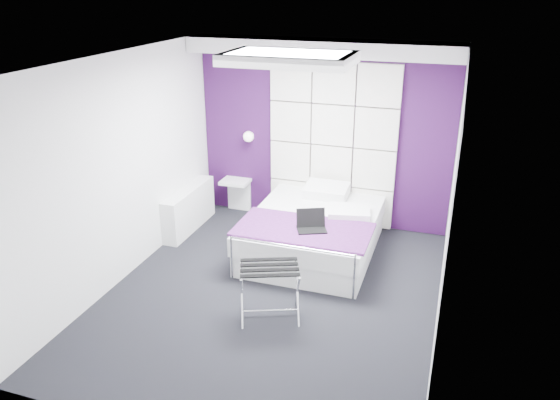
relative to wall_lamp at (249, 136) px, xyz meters
name	(u,v)px	position (x,y,z in m)	size (l,w,h in m)	color
floor	(272,295)	(1.05, -2.06, -1.22)	(4.40, 4.40, 0.00)	black
ceiling	(270,60)	(1.05, -2.06, 1.38)	(4.40, 4.40, 0.00)	white
wall_back	(323,134)	(1.05, 0.14, 0.08)	(3.60, 3.60, 0.00)	white
wall_left	(122,170)	(-0.75, -2.06, 0.08)	(4.40, 4.40, 0.00)	white
wall_right	(450,209)	(2.85, -2.06, 0.08)	(4.40, 4.40, 0.00)	white
accent_wall	(323,134)	(1.05, 0.13, 0.08)	(3.58, 0.02, 2.58)	#300D3B
soffit	(321,48)	(1.05, -0.11, 1.28)	(3.58, 0.50, 0.20)	white
headboard	(332,145)	(1.20, 0.08, -0.05)	(1.80, 0.08, 2.30)	silver
skylight	(289,57)	(1.05, -1.46, 1.33)	(1.36, 0.86, 0.12)	white
wall_lamp	(249,136)	(0.00, 0.00, 0.00)	(0.15, 0.15, 0.15)	white
radiator	(189,209)	(-0.64, -0.76, -0.92)	(0.22, 1.20, 0.60)	white
bed	(313,231)	(1.22, -0.89, -0.93)	(1.62, 1.95, 0.69)	white
nightstand	(235,182)	(-0.23, -0.04, -0.72)	(0.41, 0.32, 0.05)	white
luggage_rack	(270,292)	(1.17, -2.46, -0.92)	(0.60, 0.44, 0.59)	silver
laptop	(313,224)	(1.33, -1.35, -0.61)	(0.34, 0.24, 0.25)	black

